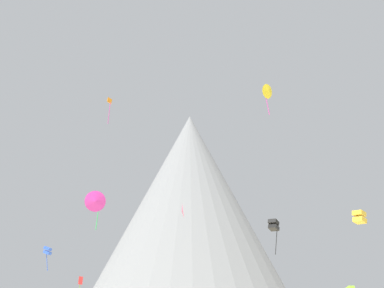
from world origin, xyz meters
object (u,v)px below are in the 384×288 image
kite_gold_low (359,217)px  kite_magenta_mid (95,202)px  rock_massif (180,233)px  kite_yellow_high (268,91)px  kite_blue_low (48,251)px  kite_red_low (80,282)px  kite_black_mid (274,225)px  kite_rainbow_mid (182,211)px  kite_orange_high (109,104)px

kite_gold_low → kite_magenta_mid: 27.07m
rock_massif → kite_yellow_high: bearing=-81.1°
kite_magenta_mid → kite_blue_low: (-7.64, 12.62, -3.81)m
kite_magenta_mid → rock_massif: bearing=76.3°
kite_red_low → kite_black_mid: kite_black_mid is taller
kite_yellow_high → kite_rainbow_mid: (-10.81, 17.43, -12.37)m
kite_magenta_mid → kite_blue_low: 15.24m
kite_blue_low → kite_black_mid: 28.62m
kite_rainbow_mid → kite_blue_low: 22.22m
kite_rainbow_mid → rock_massif: bearing=-177.8°
kite_yellow_high → kite_blue_low: bearing=129.0°
kite_gold_low → kite_yellow_high: 21.28m
kite_red_low → kite_blue_low: 18.83m
kite_red_low → kite_black_mid: size_ratio=0.68×
rock_massif → kite_orange_high: bearing=-101.4°
kite_yellow_high → kite_red_low: bearing=97.7°
kite_gold_low → kite_black_mid: (-6.16, 14.68, 1.34)m
kite_blue_low → kite_magenta_mid: bearing=47.4°
kite_yellow_high → kite_black_mid: (0.85, 5.09, -16.32)m
rock_massif → kite_magenta_mid: size_ratio=18.91×
kite_orange_high → kite_black_mid: kite_orange_high is taller
kite_gold_low → kite_yellow_high: bearing=-8.0°
kite_gold_low → kite_orange_high: bearing=4.5°
kite_orange_high → kite_gold_low: size_ratio=2.82×
kite_blue_low → kite_yellow_high: bearing=96.4°
kite_yellow_high → kite_magenta_mid: size_ratio=1.02×
kite_yellow_high → rock_massif: bearing=57.8°
kite_yellow_high → kite_blue_low: (-27.58, 4.79, -19.65)m
rock_massif → kite_yellow_high: size_ratio=18.51×
kite_gold_low → kite_red_low: 47.38m
kite_magenta_mid → kite_blue_low: size_ratio=1.37×
kite_orange_high → kite_red_low: kite_orange_high is taller
rock_massif → kite_red_low: (-15.40, -48.60, -14.34)m
kite_red_low → kite_orange_high: bearing=-39.4°
kite_rainbow_mid → kite_yellow_high: bearing=33.5°
rock_massif → kite_red_low: rock_massif is taller
kite_yellow_high → kite_blue_low: 34.20m
kite_yellow_high → kite_red_low: kite_yellow_high is taller
kite_rainbow_mid → kite_red_low: (-15.87, 5.94, -10.23)m
rock_massif → kite_orange_high: size_ratio=17.97×
kite_yellow_high → kite_rainbow_mid: 23.95m
kite_yellow_high → kite_black_mid: 17.12m
rock_massif → kite_magenta_mid: rock_massif is taller
kite_rainbow_mid → kite_magenta_mid: size_ratio=0.56×
kite_red_low → kite_blue_low: size_ratio=1.02×
kite_orange_high → kite_rainbow_mid: bearing=169.2°
rock_massif → kite_blue_low: bearing=-103.6°
kite_orange_high → kite_black_mid: (23.34, -11.30, -20.81)m
rock_massif → kite_gold_low: bearing=-77.4°
kite_magenta_mid → kite_black_mid: bearing=24.4°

